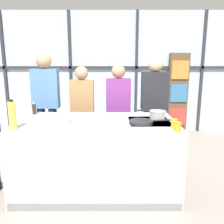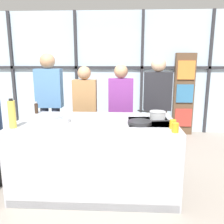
{
  "view_description": "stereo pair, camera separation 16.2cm",
  "coord_description": "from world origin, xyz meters",
  "views": [
    {
      "loc": [
        0.2,
        -2.96,
        1.7
      ],
      "look_at": [
        0.21,
        0.1,
        1.03
      ],
      "focal_mm": 38.0,
      "sensor_mm": 36.0,
      "label": 1
    },
    {
      "loc": [
        0.36,
        -2.96,
        1.7
      ],
      "look_at": [
        0.21,
        0.1,
        1.03
      ],
      "focal_mm": 38.0,
      "sensor_mm": 36.0,
      "label": 2
    }
  ],
  "objects": [
    {
      "name": "white_plate",
      "position": [
        -0.49,
        0.19,
        0.94
      ],
      "size": [
        0.23,
        0.23,
        0.01
      ],
      "primitive_type": "cylinder",
      "color": "white",
      "rests_on": "demo_island"
    },
    {
      "name": "oil_bottle",
      "position": [
        -0.92,
        -0.37,
        1.1
      ],
      "size": [
        0.08,
        0.08,
        0.34
      ],
      "color": "#E0CC4C",
      "rests_on": "demo_island"
    },
    {
      "name": "bookshelf",
      "position": [
        1.73,
        2.5,
        0.93
      ],
      "size": [
        0.44,
        0.19,
        1.86
      ],
      "color": "brown",
      "rests_on": "ground_plane"
    },
    {
      "name": "frying_pan",
      "position": [
        0.57,
        -0.12,
        0.95
      ],
      "size": [
        0.53,
        0.3,
        0.04
      ],
      "color": "#232326",
      "rests_on": "demo_island"
    },
    {
      "name": "saucepan",
      "position": [
        0.81,
        0.13,
        0.99
      ],
      "size": [
        0.37,
        0.25,
        0.11
      ],
      "color": "silver",
      "rests_on": "demo_island"
    },
    {
      "name": "juice_glass_near",
      "position": [
        0.92,
        -0.45,
        0.98
      ],
      "size": [
        0.07,
        0.07,
        0.11
      ],
      "primitive_type": "cylinder",
      "color": "orange",
      "rests_on": "demo_island"
    },
    {
      "name": "back_window_wall",
      "position": [
        0.0,
        2.69,
        1.4
      ],
      "size": [
        6.4,
        0.1,
        2.8
      ],
      "color": "silver",
      "rests_on": "ground_plane"
    },
    {
      "name": "pepper_grinder",
      "position": [
        -0.93,
        0.41,
        1.01
      ],
      "size": [
        0.05,
        0.05,
        0.18
      ],
      "color": "#332319",
      "rests_on": "demo_island"
    },
    {
      "name": "spectator_center_left",
      "position": [
        -0.31,
        1.02,
        0.92
      ],
      "size": [
        0.4,
        0.22,
        1.61
      ],
      "rotation": [
        0.0,
        0.0,
        3.14
      ],
      "color": "#232838",
      "rests_on": "ground_plane"
    },
    {
      "name": "spectator_far_right",
      "position": [
        0.92,
        1.02,
        1.0
      ],
      "size": [
        0.45,
        0.25,
        1.76
      ],
      "rotation": [
        0.0,
        0.0,
        3.14
      ],
      "color": "#47382D",
      "rests_on": "ground_plane"
    },
    {
      "name": "spectator_far_left",
      "position": [
        -0.92,
        1.02,
        1.05
      ],
      "size": [
        0.45,
        0.25,
        1.82
      ],
      "rotation": [
        0.0,
        0.0,
        3.14
      ],
      "color": "#232838",
      "rests_on": "ground_plane"
    },
    {
      "name": "demo_island",
      "position": [
        0.0,
        -0.0,
        0.47
      ],
      "size": [
        2.05,
        1.09,
        0.93
      ],
      "color": "#A8AAB2",
      "rests_on": "ground_plane"
    },
    {
      "name": "spectator_center_right",
      "position": [
        0.31,
        1.02,
        0.94
      ],
      "size": [
        0.41,
        0.23,
        1.64
      ],
      "rotation": [
        0.0,
        0.0,
        3.14
      ],
      "color": "#47382D",
      "rests_on": "ground_plane"
    },
    {
      "name": "mixing_bowl",
      "position": [
        -0.45,
        -0.07,
        0.96
      ],
      "size": [
        0.27,
        0.27,
        0.06
      ],
      "color": "silver",
      "rests_on": "demo_island"
    },
    {
      "name": "juice_glass_far",
      "position": [
        0.92,
        -0.31,
        0.98
      ],
      "size": [
        0.07,
        0.07,
        0.11
      ],
      "primitive_type": "cylinder",
      "color": "orange",
      "rests_on": "demo_island"
    },
    {
      "name": "ground_plane",
      "position": [
        0.0,
        0.0,
        0.0
      ],
      "size": [
        18.0,
        18.0,
        0.0
      ],
      "primitive_type": "plane",
      "color": "gray"
    }
  ]
}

